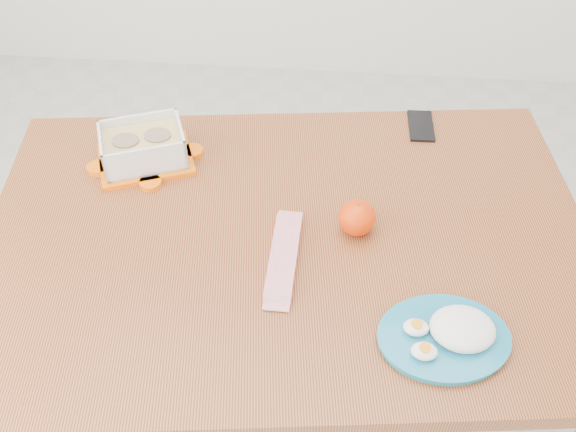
# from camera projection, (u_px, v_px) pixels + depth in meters

# --- Properties ---
(ground) EXTENTS (3.50, 3.50, 0.00)m
(ground) POSITION_uv_depth(u_px,v_px,m) (265.00, 386.00, 1.96)
(ground) COLOR #B7B7B2
(ground) RESTS_ON ground
(dining_table) EXTENTS (1.40, 1.02, 0.75)m
(dining_table) POSITION_uv_depth(u_px,v_px,m) (288.00, 262.00, 1.44)
(dining_table) COLOR #9A582B
(dining_table) RESTS_ON ground
(food_container) EXTENTS (0.26, 0.23, 0.09)m
(food_container) POSITION_uv_depth(u_px,v_px,m) (143.00, 147.00, 1.51)
(food_container) COLOR #FF6707
(food_container) RESTS_ON dining_table
(orange_fruit) EXTENTS (0.08, 0.08, 0.08)m
(orange_fruit) POSITION_uv_depth(u_px,v_px,m) (357.00, 218.00, 1.36)
(orange_fruit) COLOR #EF3904
(orange_fruit) RESTS_ON dining_table
(rice_plate) EXTENTS (0.27, 0.27, 0.07)m
(rice_plate) POSITION_uv_depth(u_px,v_px,m) (450.00, 333.00, 1.18)
(rice_plate) COLOR teal
(rice_plate) RESTS_ON dining_table
(candy_bar) EXTENTS (0.06, 0.22, 0.02)m
(candy_bar) POSITION_uv_depth(u_px,v_px,m) (284.00, 256.00, 1.32)
(candy_bar) COLOR red
(candy_bar) RESTS_ON dining_table
(smartphone) EXTENTS (0.06, 0.12, 0.01)m
(smartphone) POSITION_uv_depth(u_px,v_px,m) (421.00, 126.00, 1.64)
(smartphone) COLOR black
(smartphone) RESTS_ON dining_table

